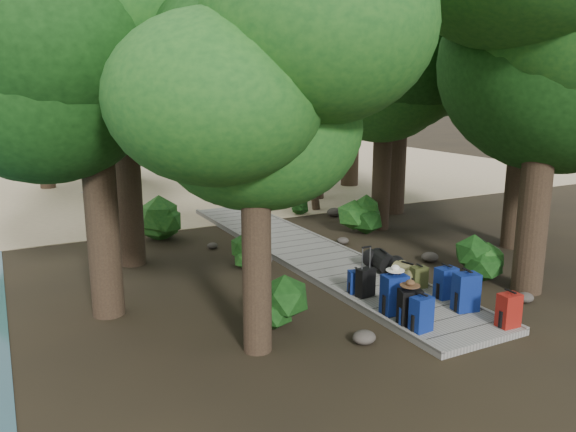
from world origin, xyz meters
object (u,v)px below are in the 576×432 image
backpack_right_a (509,308)px  duffel_right_khaki (407,272)px  backpack_right_b (466,290)px  duffel_right_black (383,261)px  backpack_right_c (446,281)px  backpack_right_d (419,276)px  backpack_left_d (357,281)px  suitcase_on_boardwalk (365,282)px  backpack_left_a (421,312)px  lone_suitcase_on_sand (219,195)px  kayak (102,198)px  sun_lounger (264,186)px  backpack_left_c (394,292)px  backpack_left_b (410,305)px

backpack_right_a → duffel_right_khaki: size_ratio=1.12×
backpack_right_b → duffel_right_black: (0.06, 2.60, -0.17)m
backpack_right_c → backpack_right_d: size_ratio=1.38×
backpack_left_d → suitcase_on_boardwalk: bearing=-64.3°
backpack_left_a → lone_suitcase_on_sand: bearing=79.8°
backpack_left_d → backpack_right_d: backpack_left_d is taller
backpack_right_b → duffel_right_black: size_ratio=1.12×
kayak → sun_lounger: 6.29m
backpack_left_a → backpack_right_d: 2.21m
lone_suitcase_on_sand → sun_lounger: (2.42, 1.17, -0.01)m
backpack_left_c → backpack_right_c: backpack_left_c is taller
backpack_right_a → suitcase_on_boardwalk: 2.72m
backpack_right_a → backpack_left_a: bearing=161.9°
backpack_left_b → suitcase_on_boardwalk: (0.12, 1.50, -0.07)m
backpack_left_c → duffel_right_khaki: 1.89m
backpack_right_b → duffel_right_khaki: size_ratio=1.36×
backpack_left_a → duffel_right_black: backpack_left_a is taller
duffel_right_black → backpack_right_c: bearing=-73.6°
backpack_right_b → sun_lounger: 13.36m
backpack_left_b → backpack_left_d: (0.08, 1.74, -0.10)m
backpack_left_a → backpack_right_c: 1.79m
backpack_right_c → lone_suitcase_on_sand: 11.37m
backpack_left_d → lone_suitcase_on_sand: lone_suitcase_on_sand is taller
backpack_right_c → suitcase_on_boardwalk: bearing=150.2°
backpack_left_b → backpack_left_c: size_ratio=0.87×
backpack_left_d → backpack_right_d: (1.32, -0.35, -0.01)m
backpack_left_c → suitcase_on_boardwalk: (0.05, 0.97, -0.12)m
backpack_left_b → backpack_right_b: backpack_right_b is taller
backpack_left_a → sun_lounger: (3.42, 13.52, -0.14)m
lone_suitcase_on_sand → backpack_left_b: bearing=-102.5°
suitcase_on_boardwalk → kayak: 13.21m
backpack_right_b → duffel_right_black: 2.61m
backpack_left_a → backpack_right_c: (1.48, 1.00, 0.00)m
backpack_right_b → duffel_right_black: bearing=101.0°
backpack_right_a → backpack_right_b: bearing=100.7°
backpack_left_d → backpack_left_a: bearing=-75.2°
backpack_right_b → duffel_right_khaki: (0.09, 1.79, -0.20)m
backpack_right_b → backpack_right_d: 1.38m
backpack_left_c → backpack_right_a: (1.40, -1.39, -0.08)m
backpack_left_a → backpack_right_d: (1.40, 1.70, -0.09)m
backpack_right_d → sun_lounger: 11.99m
backpack_left_d → suitcase_on_boardwalk: 0.25m
kayak → backpack_left_c: bearing=-96.3°
lone_suitcase_on_sand → kayak: bearing=140.3°
backpack_left_b → kayak: bearing=117.3°
backpack_left_b → backpack_right_d: (1.40, 1.40, -0.11)m
backpack_left_a → backpack_right_a: (1.47, -0.56, -0.01)m
backpack_left_b → lone_suitcase_on_sand: bearing=101.7°
backpack_left_a → backpack_left_c: (0.07, 0.83, 0.07)m
duffel_right_khaki → suitcase_on_boardwalk: suitcase_on_boardwalk is taller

